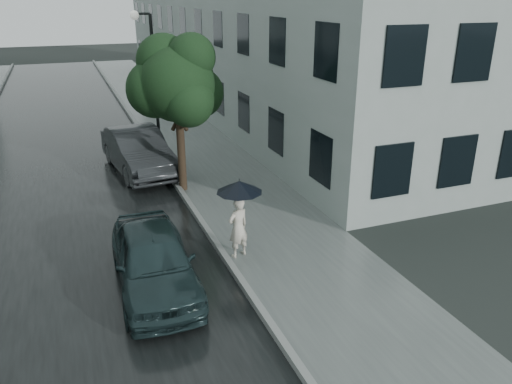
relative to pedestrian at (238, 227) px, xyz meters
name	(u,v)px	position (x,y,z in m)	size (l,w,h in m)	color
ground	(305,271)	(1.20, -1.27, -0.78)	(120.00, 120.00, 0.00)	black
sidewalk	(189,140)	(1.45, 10.73, -0.77)	(3.50, 60.00, 0.01)	slate
kerb_near	(148,142)	(-0.38, 10.73, -0.70)	(0.15, 60.00, 0.15)	slate
asphalt_road	(62,153)	(-3.88, 10.73, -0.77)	(6.85, 60.00, 0.00)	black
building_near	(242,22)	(6.67, 18.23, 3.72)	(7.02, 36.00, 9.00)	gray
pedestrian	(238,227)	(0.00, 0.00, 0.00)	(0.56, 0.37, 1.54)	#BDB8A6
umbrella	(239,187)	(0.04, 0.00, 1.06)	(1.33, 1.33, 1.09)	black
street_tree	(177,83)	(-0.21, 5.01, 2.72)	(3.06, 2.78, 5.00)	#332619
lamp_post	(151,78)	(-0.40, 8.60, 2.35)	(0.85, 0.32, 5.49)	black
car_near	(154,260)	(-2.17, -0.69, -0.08)	(1.63, 4.06, 1.38)	#1A2B2D
car_far	(138,151)	(-1.28, 7.25, 0.01)	(1.65, 4.73, 1.56)	#232628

